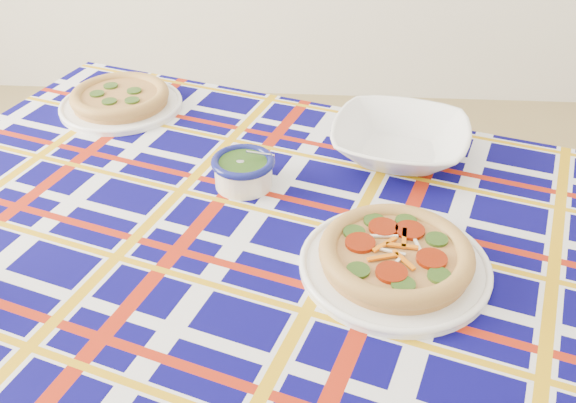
# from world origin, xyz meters

# --- Properties ---
(dining_table) EXTENTS (1.81, 1.43, 0.74)m
(dining_table) POSITION_xyz_m (0.38, -0.13, 0.67)
(dining_table) COLOR brown
(dining_table) RESTS_ON floor
(tablecloth) EXTENTS (1.85, 1.47, 0.10)m
(tablecloth) POSITION_xyz_m (0.38, -0.13, 0.69)
(tablecloth) COLOR #07044F
(tablecloth) RESTS_ON dining_table
(main_focaccia_plate) EXTENTS (0.43, 0.43, 0.06)m
(main_focaccia_plate) POSITION_xyz_m (0.55, -0.20, 0.78)
(main_focaccia_plate) COLOR #B2793F
(main_focaccia_plate) RESTS_ON tablecloth
(pesto_bowl) EXTENTS (0.15, 0.15, 0.07)m
(pesto_bowl) POSITION_xyz_m (0.28, 0.03, 0.78)
(pesto_bowl) COLOR #1B390F
(pesto_bowl) RESTS_ON tablecloth
(serving_bowl) EXTENTS (0.33, 0.33, 0.07)m
(serving_bowl) POSITION_xyz_m (0.59, 0.16, 0.78)
(serving_bowl) COLOR white
(serving_bowl) RESTS_ON tablecloth
(second_focaccia_plate) EXTENTS (0.35, 0.35, 0.05)m
(second_focaccia_plate) POSITION_xyz_m (-0.05, 0.34, 0.77)
(second_focaccia_plate) COLOR #B2793F
(second_focaccia_plate) RESTS_ON tablecloth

